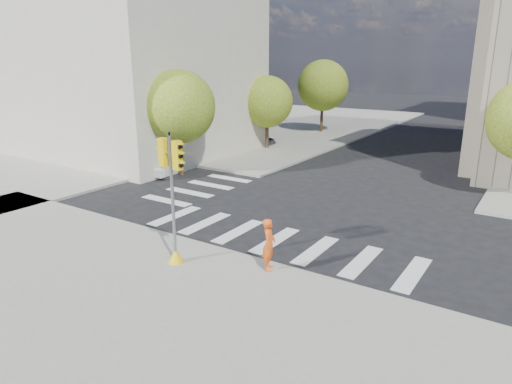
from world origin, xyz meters
TOP-DOWN VIEW (x-y plane):
  - ground at (0.00, 0.00)m, footprint 160.00×160.00m
  - sidewalk_near at (0.00, -11.00)m, footprint 30.00×14.00m
  - sidewalk_far_left at (-20.00, 26.00)m, footprint 28.00×40.00m
  - classical_building at (-20.00, 8.00)m, footprint 19.00×15.00m
  - tree_lw_near at (-10.50, 4.00)m, footprint 4.40×4.40m
  - tree_lw_mid at (-10.50, 14.00)m, footprint 4.00×4.00m
  - tree_lw_far at (-10.50, 24.00)m, footprint 4.80×4.80m
  - traffic_signal at (-1.80, -5.91)m, footprint 1.08×0.56m
  - photographer at (1.21, -4.60)m, footprint 0.65×0.77m
  - planter_wall at (-13.51, 2.20)m, footprint 6.01×0.75m

SIDE VIEW (x-z plane):
  - ground at x=0.00m, z-range 0.00..0.00m
  - sidewalk_near at x=0.00m, z-range 0.00..0.15m
  - sidewalk_far_left at x=-20.00m, z-range 0.00..0.15m
  - planter_wall at x=-13.51m, z-range 0.15..0.65m
  - photographer at x=1.21m, z-range 0.15..1.95m
  - traffic_signal at x=-1.80m, z-range -0.20..4.36m
  - tree_lw_mid at x=-10.50m, z-range 0.88..6.65m
  - tree_lw_near at x=-10.50m, z-range 1.00..7.41m
  - tree_lw_far at x=-10.50m, z-range 1.07..8.01m
  - classical_building at x=-20.00m, z-range 0.09..12.79m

